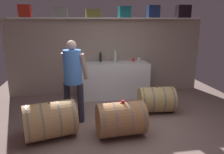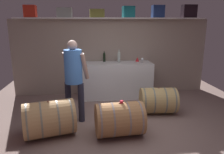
% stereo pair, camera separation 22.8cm
% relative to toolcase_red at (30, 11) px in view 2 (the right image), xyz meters
% --- Properties ---
extents(ground_plane, '(6.64, 8.06, 0.02)m').
position_rel_toolcase_red_xyz_m(ground_plane, '(2.09, -1.67, -2.28)').
color(ground_plane, '#7F6760').
extents(back_wall_panel, '(5.44, 0.10, 2.09)m').
position_rel_toolcase_red_xyz_m(back_wall_panel, '(2.09, 0.15, -1.23)').
color(back_wall_panel, gray).
rests_on(back_wall_panel, ground).
extents(high_shelf_board, '(5.01, 0.40, 0.03)m').
position_rel_toolcase_red_xyz_m(high_shelf_board, '(2.09, 0.00, -0.17)').
color(high_shelf_board, silver).
rests_on(high_shelf_board, back_wall_panel).
extents(toolcase_red, '(0.29, 0.31, 0.30)m').
position_rel_toolcase_red_xyz_m(toolcase_red, '(0.00, 0.00, 0.00)').
color(toolcase_red, red).
rests_on(toolcase_red, high_shelf_board).
extents(toolcase_grey, '(0.38, 0.28, 0.24)m').
position_rel_toolcase_red_xyz_m(toolcase_grey, '(0.86, 0.00, -0.03)').
color(toolcase_grey, gray).
rests_on(toolcase_grey, high_shelf_board).
extents(toolcase_olive, '(0.38, 0.31, 0.21)m').
position_rel_toolcase_red_xyz_m(toolcase_olive, '(1.69, 0.00, -0.04)').
color(toolcase_olive, olive).
rests_on(toolcase_olive, high_shelf_board).
extents(toolcase_teal, '(0.32, 0.27, 0.30)m').
position_rel_toolcase_red_xyz_m(toolcase_teal, '(2.53, 0.00, -0.00)').
color(toolcase_teal, '#18767F').
rests_on(toolcase_teal, high_shelf_board).
extents(toolcase_navy, '(0.32, 0.26, 0.32)m').
position_rel_toolcase_red_xyz_m(toolcase_navy, '(3.33, 0.00, 0.01)').
color(toolcase_navy, navy).
rests_on(toolcase_navy, high_shelf_board).
extents(toolcase_black, '(0.38, 0.24, 0.34)m').
position_rel_toolcase_red_xyz_m(toolcase_black, '(4.20, 0.00, 0.02)').
color(toolcase_black, black).
rests_on(toolcase_black, high_shelf_board).
extents(work_cabinet, '(1.87, 0.68, 0.95)m').
position_rel_toolcase_red_xyz_m(work_cabinet, '(2.19, -0.25, -1.80)').
color(work_cabinet, silver).
rests_on(work_cabinet, ground).
extents(wine_bottle_clear, '(0.08, 0.08, 0.34)m').
position_rel_toolcase_red_xyz_m(wine_bottle_clear, '(2.26, -0.14, -1.17)').
color(wine_bottle_clear, '#B4C3BB').
rests_on(wine_bottle_clear, work_cabinet).
extents(wine_bottle_dark, '(0.07, 0.07, 0.29)m').
position_rel_toolcase_red_xyz_m(wine_bottle_dark, '(1.87, -0.03, -1.19)').
color(wine_bottle_dark, black).
rests_on(wine_bottle_dark, work_cabinet).
extents(wine_glass, '(0.08, 0.08, 0.13)m').
position_rel_toolcase_red_xyz_m(wine_glass, '(2.88, -0.29, -1.24)').
color(wine_glass, white).
rests_on(wine_glass, work_cabinet).
extents(red_funnel, '(0.11, 0.11, 0.12)m').
position_rel_toolcase_red_xyz_m(red_funnel, '(2.79, -0.08, -1.27)').
color(red_funnel, red).
rests_on(red_funnel, work_cabinet).
extents(wine_barrel_near, '(0.89, 0.68, 0.63)m').
position_rel_toolcase_red_xyz_m(wine_barrel_near, '(1.97, -2.37, -1.96)').
color(wine_barrel_near, '#A37145').
rests_on(wine_barrel_near, ground).
extents(wine_barrel_far, '(1.01, 0.84, 0.66)m').
position_rel_toolcase_red_xyz_m(wine_barrel_far, '(0.72, -2.25, -1.95)').
color(wine_barrel_far, tan).
rests_on(wine_barrel_far, ground).
extents(wine_barrel_flank, '(0.82, 0.63, 0.59)m').
position_rel_toolcase_red_xyz_m(wine_barrel_flank, '(2.98, -1.46, -1.98)').
color(wine_barrel_flank, tan).
rests_on(wine_barrel_flank, ground).
extents(tasting_cup, '(0.06, 0.06, 0.04)m').
position_rel_toolcase_red_xyz_m(tasting_cup, '(2.01, -2.37, -1.63)').
color(tasting_cup, red).
rests_on(tasting_cup, wine_barrel_near).
extents(winemaker_pouring, '(0.55, 0.49, 1.67)m').
position_rel_toolcase_red_xyz_m(winemaker_pouring, '(1.14, -1.65, -1.25)').
color(winemaker_pouring, '#29293C').
rests_on(winemaker_pouring, ground).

